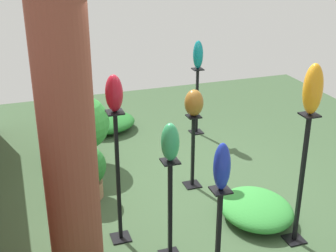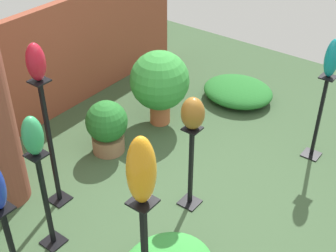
{
  "view_description": "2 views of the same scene",
  "coord_description": "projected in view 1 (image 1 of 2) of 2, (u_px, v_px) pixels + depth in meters",
  "views": [
    {
      "loc": [
        -4.77,
        1.83,
        3.0
      ],
      "look_at": [
        -0.02,
        0.21,
        0.9
      ],
      "focal_mm": 50.0,
      "sensor_mm": 36.0,
      "label": 1
    },
    {
      "loc": [
        -2.96,
        -2.15,
        3.42
      ],
      "look_at": [
        0.02,
        0.11,
        0.89
      ],
      "focal_mm": 50.0,
      "sensor_mm": 36.0,
      "label": 2
    }
  ],
  "objects": [
    {
      "name": "foliage_bed_west",
      "position": [
        256.0,
        209.0,
        5.22
      ],
      "size": [
        0.91,
        0.79,
        0.25
      ],
      "primitive_type": "ellipsoid",
      "color": "#338C38",
      "rests_on": "ground"
    },
    {
      "name": "pedestal_ruby",
      "position": [
        118.0,
        183.0,
        4.67
      ],
      "size": [
        0.2,
        0.2,
        1.43
      ],
      "color": "black",
      "rests_on": "ground"
    },
    {
      "name": "potted_plant_near_pillar",
      "position": [
        86.0,
        171.0,
        5.57
      ],
      "size": [
        0.5,
        0.5,
        0.66
      ],
      "color": "#936B4C",
      "rests_on": "ground"
    },
    {
      "name": "ground_plane",
      "position": [
        183.0,
        189.0,
        5.86
      ],
      "size": [
        8.0,
        8.0,
        0.0
      ],
      "primitive_type": "plane",
      "color": "#385133"
    },
    {
      "name": "art_vase_teal",
      "position": [
        198.0,
        55.0,
        7.02
      ],
      "size": [
        0.17,
        0.15,
        0.43
      ],
      "primitive_type": "ellipsoid",
      "color": "#0F727A",
      "rests_on": "pedestal_teal"
    },
    {
      "name": "pedestal_amber",
      "position": [
        301.0,
        185.0,
        4.65
      ],
      "size": [
        0.2,
        0.2,
        1.42
      ],
      "color": "black",
      "rests_on": "ground"
    },
    {
      "name": "foliage_bed_rear",
      "position": [
        104.0,
        122.0,
        7.58
      ],
      "size": [
        0.88,
        0.99,
        0.25
      ],
      "primitive_type": "ellipsoid",
      "color": "#236B28",
      "rests_on": "ground"
    },
    {
      "name": "art_vase_ruby",
      "position": [
        114.0,
        93.0,
        4.31
      ],
      "size": [
        0.18,
        0.17,
        0.36
      ],
      "primitive_type": "ellipsoid",
      "color": "maroon",
      "rests_on": "pedestal_ruby"
    },
    {
      "name": "art_vase_jade",
      "position": [
        170.0,
        142.0,
        4.19
      ],
      "size": [
        0.18,
        0.17,
        0.37
      ],
      "primitive_type": "ellipsoid",
      "color": "#2D9356",
      "rests_on": "pedestal_jade"
    },
    {
      "name": "art_vase_cobalt",
      "position": [
        222.0,
        167.0,
        3.79
      ],
      "size": [
        0.15,
        0.14,
        0.42
      ],
      "primitive_type": "ellipsoid",
      "color": "#192D9E",
      "rests_on": "pedestal_cobalt"
    },
    {
      "name": "art_vase_amber",
      "position": [
        313.0,
        89.0,
        4.26
      ],
      "size": [
        0.19,
        0.18,
        0.49
      ],
      "primitive_type": "ellipsoid",
      "color": "orange",
      "rests_on": "pedestal_amber"
    },
    {
      "name": "pedestal_cobalt",
      "position": [
        218.0,
        244.0,
        4.09
      ],
      "size": [
        0.2,
        0.2,
        1.02
      ],
      "color": "black",
      "rests_on": "ground"
    },
    {
      "name": "pedestal_jade",
      "position": [
        170.0,
        214.0,
        4.48
      ],
      "size": [
        0.2,
        0.2,
        1.06
      ],
      "color": "black",
      "rests_on": "ground"
    },
    {
      "name": "art_vase_bronze",
      "position": [
        194.0,
        103.0,
        5.52
      ],
      "size": [
        0.22,
        0.23,
        0.33
      ],
      "primitive_type": "ellipsoid",
      "color": "brown",
      "rests_on": "pedestal_bronze"
    },
    {
      "name": "potted_plant_mid_right",
      "position": [
        81.0,
        125.0,
        6.26
      ],
      "size": [
        0.75,
        0.75,
        0.99
      ],
      "color": "#B25B38",
      "rests_on": "ground"
    },
    {
      "name": "pedestal_bronze",
      "position": [
        193.0,
        155.0,
        5.79
      ],
      "size": [
        0.2,
        0.2,
        0.95
      ],
      "color": "black",
      "rests_on": "ground"
    },
    {
      "name": "pedestal_teal",
      "position": [
        197.0,
        104.0,
        7.33
      ],
      "size": [
        0.2,
        0.2,
        1.06
      ],
      "color": "black",
      "rests_on": "ground"
    },
    {
      "name": "brick_pillar",
      "position": [
        67.0,
        133.0,
        3.98
      ],
      "size": [
        0.48,
        0.48,
        2.8
      ],
      "primitive_type": "cylinder",
      "color": "brown",
      "rests_on": "ground"
    }
  ]
}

